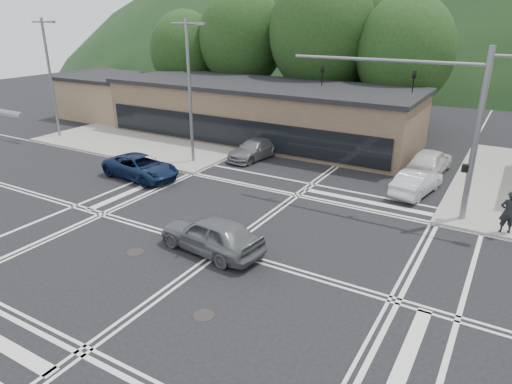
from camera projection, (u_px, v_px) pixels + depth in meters
The scene contains 19 objects.
ground at pixel (222, 250), 19.07m from camera, with size 120.00×120.00×0.00m, color black.
sidewalk_nw at pixel (176, 131), 38.18m from camera, with size 16.00×16.00×0.15m, color gray.
commercial_row at pixel (260, 113), 35.78m from camera, with size 24.00×8.00×4.00m, color brown.
commercial_nw at pixel (115, 98), 43.41m from camera, with size 8.00×7.00×3.60m, color #846B4F.
hill_north at pixel (476, 64), 91.35m from camera, with size 252.00×126.00×140.00m, color black.
tree_n_a at pixel (242, 38), 42.37m from camera, with size 8.00×8.00×11.75m.
tree_n_b at pixel (322, 32), 38.35m from camera, with size 9.00×9.00×12.98m.
tree_n_c at pixel (405, 52), 35.52m from camera, with size 7.60×7.60×10.87m.
tree_n_d at pixel (185, 51), 44.88m from camera, with size 6.80×6.80×9.76m.
tree_n_e at pixel (382, 40), 39.91m from camera, with size 8.40×8.40×11.98m.
streetlight_nw at pixel (190, 86), 28.45m from camera, with size 2.50×0.25×9.00m.
streetlight_w at pixel (50, 73), 34.84m from camera, with size 2.50×0.25×9.00m.
signal_mast_ne at pixel (450, 112), 20.53m from camera, with size 11.65×0.30×8.00m.
car_blue_west at pixel (141, 167), 27.23m from camera, with size 2.30×4.99×1.39m, color #0D1B39.
car_grey_center at pixel (211, 234), 18.69m from camera, with size 1.87×4.65×1.58m, color slate.
car_queue_a at pixel (417, 182), 24.82m from camera, with size 1.44×4.14×1.36m, color silver.
car_queue_b at pixel (430, 161), 28.00m from camera, with size 1.87×4.65×1.58m, color silver.
car_northbound at pixel (254, 149), 30.97m from camera, with size 1.80×4.43×1.29m, color slate.
pedestrian at pixel (508, 212), 19.94m from camera, with size 0.71×0.47×1.94m, color black.
Camera 1 is at (9.78, -13.84, 9.17)m, focal length 32.00 mm.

